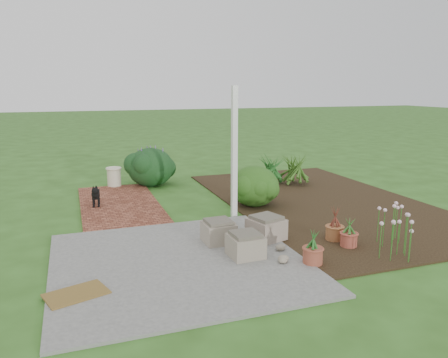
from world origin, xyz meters
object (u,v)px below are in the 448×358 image
object	(u,v)px
cream_ceramic_urn	(114,177)
evergreen_shrub	(254,185)
stone_trough_near	(245,246)
black_dog	(96,194)

from	to	relation	value
cream_ceramic_urn	evergreen_shrub	bearing A→B (deg)	-46.98
evergreen_shrub	stone_trough_near	bearing A→B (deg)	-115.82
black_dog	cream_ceramic_urn	world-z (taller)	cream_ceramic_urn
stone_trough_near	black_dog	world-z (taller)	black_dog
stone_trough_near	evergreen_shrub	distance (m)	2.90
black_dog	evergreen_shrub	size ratio (longest dim) A/B	0.50
stone_trough_near	cream_ceramic_urn	size ratio (longest dim) A/B	1.04
stone_trough_near	black_dog	bearing A→B (deg)	118.05
cream_ceramic_urn	black_dog	bearing A→B (deg)	-106.60
black_dog	evergreen_shrub	xyz separation A→B (m)	(3.15, -0.96, 0.16)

